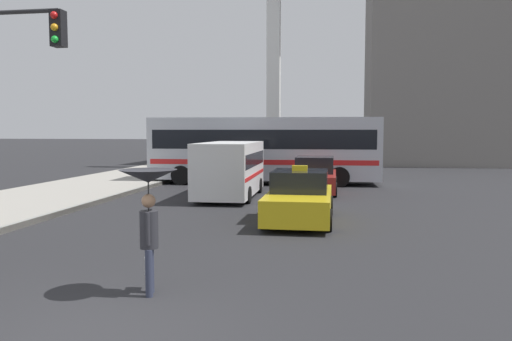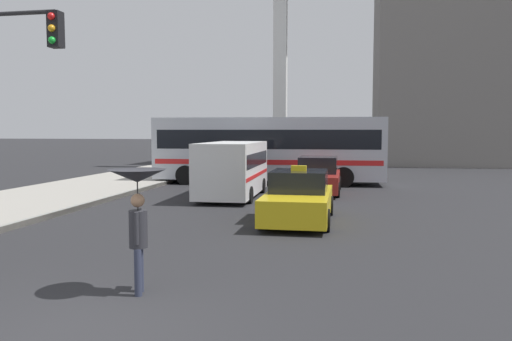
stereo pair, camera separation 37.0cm
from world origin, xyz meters
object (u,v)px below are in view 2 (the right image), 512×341
Objects in this scene: sedan_red at (318,177)px; city_bus at (269,147)px; taxi at (299,199)px; ambulance_van at (233,167)px; pedestrian_with_umbrella at (138,197)px; monument_cross at (281,4)px.

city_bus reaches higher than sedan_red.
city_bus reaches higher than taxi.
taxi is 5.80m from ambulance_van.
taxi is at bearing -168.40° from city_bus.
ambulance_van is at bearing -57.44° from taxi.
taxi is 0.37× the size of city_bus.
city_bus is (-2.51, 10.26, 1.16)m from taxi.
city_bus is at bearing -51.22° from sedan_red.
ambulance_van is (-3.11, 4.86, 0.55)m from taxi.
pedestrian_with_umbrella is 29.13m from monument_cross.
ambulance_van is at bearing -89.25° from monument_cross.
pedestrian_with_umbrella is (-1.91, -6.96, 0.90)m from taxi.
monument_cross is at bearing -12.72° from pedestrian_with_umbrella.
pedestrian_with_umbrella is at bearing -87.08° from monument_cross.
taxi is at bearing 88.81° from sedan_red.
taxi is 0.79× the size of ambulance_van.
sedan_red is 14.09m from pedestrian_with_umbrella.
taxi is 23.30m from monument_cross.
city_bus is at bearing -85.52° from monument_cross.
monument_cross is at bearing -90.44° from ambulance_van.
ambulance_van is at bearing 32.70° from sedan_red.
ambulance_van is 11.89m from pedestrian_with_umbrella.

